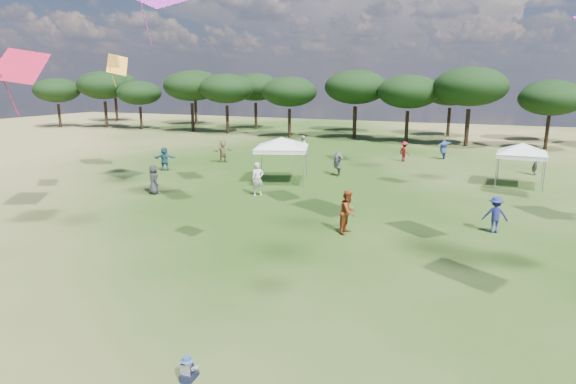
% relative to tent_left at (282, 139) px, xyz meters
% --- Properties ---
extents(tree_line, '(108.78, 17.63, 7.77)m').
position_rel_tent_left_xyz_m(tree_line, '(8.77, 25.89, 2.74)').
color(tree_line, black).
rests_on(tree_line, ground).
extents(tent_left, '(6.09, 6.09, 3.11)m').
position_rel_tent_left_xyz_m(tent_left, '(0.00, 0.00, 0.00)').
color(tent_left, gray).
rests_on(tent_left, ground).
extents(tent_right, '(5.45, 5.45, 2.92)m').
position_rel_tent_left_xyz_m(tent_right, '(13.71, 4.46, -0.19)').
color(tent_right, gray).
rests_on(tent_right, ground).
extents(toddler, '(0.40, 0.44, 0.58)m').
position_rel_tent_left_xyz_m(toddler, '(6.52, -19.68, -2.42)').
color(toddler, black).
rests_on(toddler, ground).
extents(festival_crowd, '(28.69, 23.28, 1.84)m').
position_rel_tent_left_xyz_m(festival_crowd, '(3.31, 3.04, -1.84)').
color(festival_crowd, '#255370').
rests_on(festival_crowd, ground).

